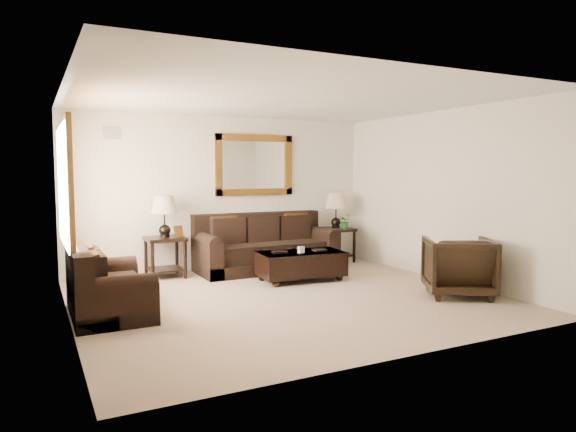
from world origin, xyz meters
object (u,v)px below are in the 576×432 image
sofa (265,249)px  loveseat (105,290)px  armchair (458,264)px  coffee_table (301,263)px  end_table_right (336,217)px  end_table_left (165,224)px

sofa → loveseat: sofa is taller
loveseat → armchair: armchair is taller
sofa → armchair: (1.63, -2.96, 0.09)m
coffee_table → armchair: 2.40m
end_table_right → coffee_table: bearing=-139.3°
sofa → armchair: sofa is taller
sofa → armchair: 3.38m
end_table_right → end_table_left: bearing=-179.9°
sofa → coffee_table: 1.09m
loveseat → armchair: bearing=-104.8°
loveseat → end_table_right: end_table_right is taller
end_table_left → loveseat: bearing=-122.1°
sofa → loveseat: size_ratio=1.63×
coffee_table → armchair: bearing=-46.6°
end_table_left → end_table_right: 3.29m
end_table_left → armchair: 4.59m
loveseat → coffee_table: size_ratio=1.05×
loveseat → end_table_left: (1.18, 1.89, 0.57)m
end_table_left → coffee_table: end_table_left is taller
sofa → coffee_table: bearing=-82.7°
end_table_left → sofa: bearing=-4.3°
end_table_left → end_table_right: size_ratio=1.02×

